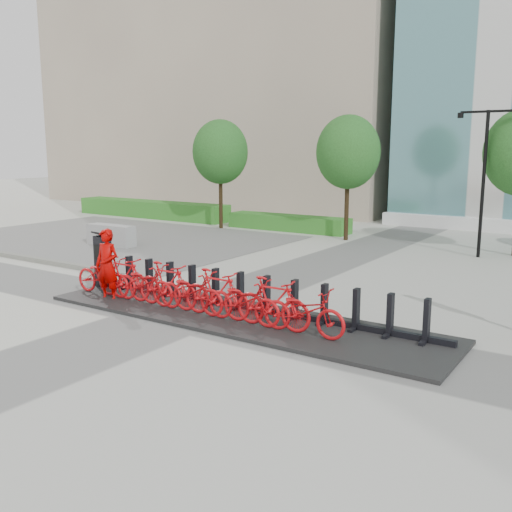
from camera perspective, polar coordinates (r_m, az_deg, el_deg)
The scene contains 22 objects.
ground at distance 13.25m, azimuth -7.25°, elevation -5.66°, with size 120.00×120.00×0.00m, color #9B9B94.
gravel_patch at distance 25.02m, azimuth -14.14°, elevation 1.78°, with size 14.00×14.00×0.00m, color #44433F.
curb at distance 21.97m, azimuth -24.00°, elevation 0.18°, with size 14.00×0.25×0.15m, color slate.
hedge_a at distance 32.31m, azimuth -10.44°, elevation 4.63°, with size 10.00×1.40×0.90m, color #277526.
hedge_b at distance 26.63m, azimuth 3.21°, elevation 3.34°, with size 6.00×1.20×0.70m, color #277526.
tree_0 at distance 27.09m, azimuth -3.60°, elevation 10.33°, with size 2.60×2.60×5.10m.
tree_1 at distance 23.73m, azimuth 9.21°, elevation 10.19°, with size 2.60×2.60×5.10m.
streetlamp at distance 21.05m, azimuth 21.88°, elevation 8.31°, with size 2.00×0.20×5.00m.
dock_pad at distance 12.69m, azimuth -1.89°, elevation -6.12°, with size 9.60×2.40×0.08m, color black.
dock_rail_posts at distance 12.91m, azimuth -0.45°, elevation -3.69°, with size 8.02×0.50×0.85m, color black, non-canonical shape.
bike_0 at distance 14.87m, azimuth -15.04°, elevation -1.94°, with size 0.63×1.82×0.95m, color red.
bike_1 at distance 14.33m, azimuth -13.14°, elevation -2.10°, with size 0.50×1.76×1.06m, color red.
bike_2 at distance 13.84m, azimuth -11.08°, elevation -2.69°, with size 0.63×1.82×0.95m, color red.
bike_3 at distance 13.34m, azimuth -8.88°, elevation -2.88°, with size 0.50×1.76×1.06m, color red.
bike_4 at distance 12.89m, azimuth -6.51°, elevation -3.54°, with size 0.63×1.82×0.95m, color red.
bike_5 at distance 12.44m, azimuth -3.97°, elevation -3.76°, with size 0.50×1.76×1.06m, color red.
bike_6 at distance 12.04m, azimuth -1.24°, elevation -4.48°, with size 0.63×1.82×0.95m, color red.
bike_7 at distance 11.64m, azimuth 1.68°, elevation -4.74°, with size 0.50×1.76×1.06m, color red.
bike_8 at distance 11.30m, azimuth 4.79°, elevation -5.52°, with size 0.63×1.82×0.95m, color red.
kiosk at distance 15.74m, azimuth -15.05°, elevation -0.39°, with size 0.51×0.45×1.49m.
worker_red at distance 14.40m, azimuth -14.66°, elevation -0.92°, with size 0.66×0.43×1.80m, color #A70100.
jersey_barrier at distance 22.96m, azimuth -14.29°, elevation 2.02°, with size 2.11×0.58×0.82m, color gray.
Camera 1 is at (8.38, -9.58, 3.68)m, focal length 40.00 mm.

